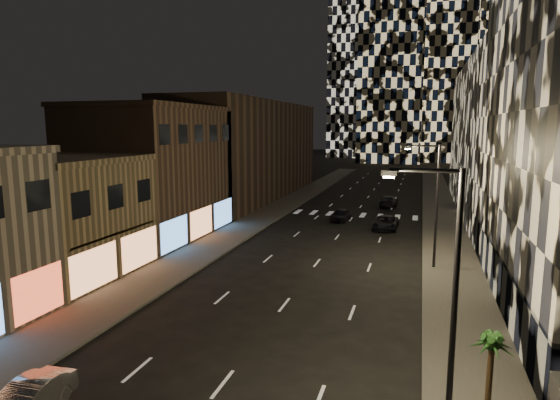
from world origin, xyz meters
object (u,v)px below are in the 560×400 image
Objects in this scene: car_dark_midlane at (341,215)px; palm_tree at (492,349)px; car_dark_rightlane at (386,223)px; streetlight_far at (434,197)px; streetlight_near at (448,286)px; car_dark_oncoming at (389,201)px.

palm_tree is (10.88, -34.51, 2.18)m from car_dark_midlane.
car_dark_rightlane reaches higher than car_dark_midlane.
car_dark_midlane is 1.21× the size of palm_tree.
streetlight_far is at bearing 94.94° from palm_tree.
streetlight_near reaches higher than car_dark_oncoming.
car_dark_rightlane is at bearing -23.79° from car_dark_midlane.
palm_tree is (6.47, -45.78, 2.13)m from car_dark_oncoming.
car_dark_midlane is at bearing 120.41° from streetlight_far.
car_dark_rightlane is (-4.17, 12.75, -4.66)m from streetlight_far.
car_dark_midlane is 0.80× the size of car_dark_rightlane.
streetlight_near is 1.00× the size of streetlight_far.
car_dark_oncoming is at bearing 95.89° from streetlight_near.
car_dark_rightlane is (5.09, -3.03, 0.01)m from car_dark_midlane.
streetlight_near is 47.53m from car_dark_oncoming.
car_dark_rightlane is at bearing 94.35° from car_dark_oncoming.
palm_tree is at bearing -65.54° from car_dark_midlane.
car_dark_oncoming is 1.01× the size of car_dark_rightlane.
car_dark_rightlane is 1.51× the size of palm_tree.
car_dark_oncoming is at bearing 75.60° from car_dark_midlane.
streetlight_far is (0.00, 20.00, 0.00)m from streetlight_near.
streetlight_far is at bearing -52.62° from car_dark_midlane.
car_dark_oncoming is 46.29m from palm_tree.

